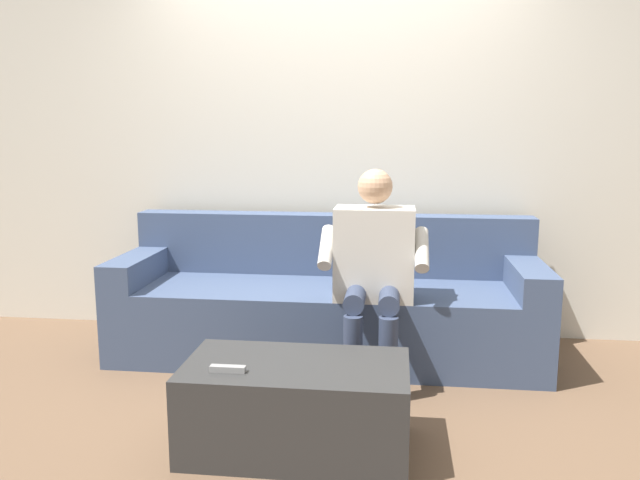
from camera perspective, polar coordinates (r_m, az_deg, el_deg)
name	(u,v)px	position (r m, az deg, el deg)	size (l,w,h in m)	color
ground_plane	(311,402)	(3.36, -0.78, -14.41)	(8.00, 8.00, 0.00)	brown
back_wall	(336,151)	(4.28, 1.42, 8.03)	(5.53, 0.06, 2.48)	beige
couch	(327,306)	(3.94, 0.67, -5.97)	(2.57, 0.82, 0.84)	#3D4C6B
coffee_table	(296,406)	(2.84, -2.15, -14.80)	(0.97, 0.53, 0.39)	#2D2D2D
person_solo_seated	(374,262)	(3.46, 4.88, -2.01)	(0.59, 0.53, 1.17)	beige
remote_gray	(228,369)	(2.70, -8.35, -11.46)	(0.15, 0.03, 0.03)	gray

